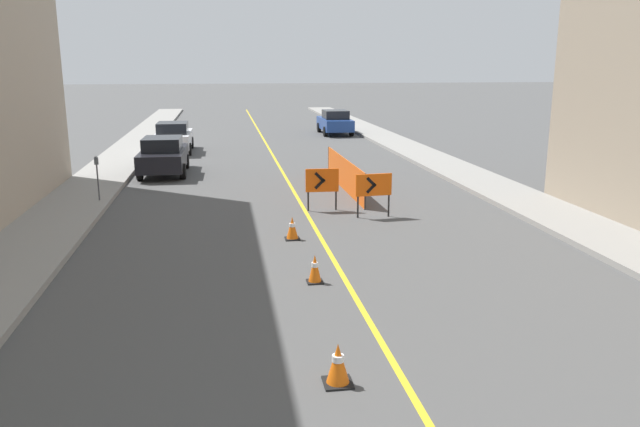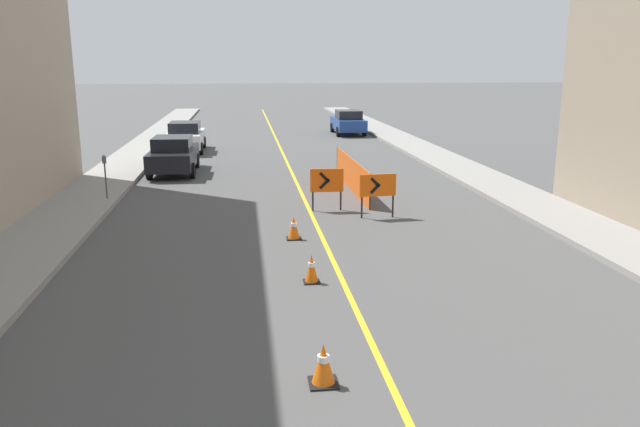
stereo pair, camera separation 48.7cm
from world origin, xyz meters
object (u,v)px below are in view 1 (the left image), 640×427
object	(u,v)px
traffic_cone_fourth	(315,269)
parked_car_curb_near	(163,156)
traffic_cone_fifth	(292,228)
arrow_barricade_secondary	(374,187)
parking_meter_near_curb	(97,170)
parked_car_curb_far	(335,122)
traffic_cone_third	(338,364)
parked_car_curb_mid	(173,137)
arrow_barricade_primary	(322,182)

from	to	relation	value
traffic_cone_fourth	parked_car_curb_near	world-z (taller)	parked_car_curb_near
traffic_cone_fifth	arrow_barricade_secondary	xyz separation A→B (m)	(2.73, 2.07, 0.65)
parking_meter_near_curb	parked_car_curb_far	bearing A→B (deg)	59.59
traffic_cone_fourth	traffic_cone_fifth	distance (m)	3.45
traffic_cone_third	traffic_cone_fifth	bearing A→B (deg)	88.44
arrow_barricade_secondary	parked_car_curb_near	xyz separation A→B (m)	(-6.97, 8.78, -0.16)
parked_car_curb_mid	parked_car_curb_far	world-z (taller)	same
arrow_barricade_primary	parking_meter_near_curb	world-z (taller)	parking_meter_near_curb
traffic_cone_fifth	parked_car_curb_far	size ratio (longest dim) A/B	0.14
traffic_cone_fourth	arrow_barricade_primary	xyz separation A→B (m)	(1.22, 6.64, 0.62)
parked_car_curb_mid	traffic_cone_fifth	bearing A→B (deg)	-75.89
arrow_barricade_secondary	parked_car_curb_far	size ratio (longest dim) A/B	0.31
parked_car_curb_mid	arrow_barricade_secondary	bearing A→B (deg)	-65.31
arrow_barricade_secondary	parking_meter_near_curb	distance (m)	9.15
parked_car_curb_near	parked_car_curb_far	distance (m)	17.13
parked_car_curb_far	parking_meter_near_curb	distance (m)	22.82
arrow_barricade_secondary	parked_car_curb_near	distance (m)	11.21
traffic_cone_fourth	parked_car_curb_mid	xyz separation A→B (m)	(-4.41, 21.10, 0.49)
traffic_cone_fifth	parking_meter_near_curb	bearing A→B (deg)	138.80
traffic_cone_third	traffic_cone_fourth	distance (m)	4.38
parked_car_curb_near	parked_car_curb_mid	world-z (taller)	same
traffic_cone_third	parked_car_curb_far	bearing A→B (deg)	79.79
traffic_cone_fourth	parking_meter_near_curb	world-z (taller)	parking_meter_near_curb
parked_car_curb_far	arrow_barricade_secondary	bearing A→B (deg)	-97.35
traffic_cone_fifth	parked_car_curb_far	world-z (taller)	parked_car_curb_far
parked_car_curb_far	traffic_cone_third	bearing A→B (deg)	-100.20
traffic_cone_fourth	arrow_barricade_secondary	distance (m)	6.14
traffic_cone_fourth	arrow_barricade_secondary	size ratio (longest dim) A/B	0.47
arrow_barricade_secondary	parked_car_curb_near	bearing A→B (deg)	123.51
parked_car_curb_near	parking_meter_near_curb	distance (m)	5.94
traffic_cone_fourth	arrow_barricade_primary	bearing A→B (deg)	79.55
traffic_cone_fifth	parking_meter_near_curb	world-z (taller)	parking_meter_near_curb
arrow_barricade_primary	parked_car_curb_near	xyz separation A→B (m)	(-5.57, 7.66, -0.13)
arrow_barricade_primary	arrow_barricade_secondary	size ratio (longest dim) A/B	1.00
parked_car_curb_near	parked_car_curb_far	bearing A→B (deg)	55.66
traffic_cone_third	parked_car_curb_mid	size ratio (longest dim) A/B	0.15
parking_meter_near_curb	traffic_cone_fifth	bearing A→B (deg)	-41.20
parked_car_curb_near	parked_car_curb_far	size ratio (longest dim) A/B	1.01
traffic_cone_third	parked_car_curb_near	bearing A→B (deg)	102.19
traffic_cone_third	arrow_barricade_secondary	world-z (taller)	arrow_barricade_secondary
traffic_cone_fourth	parked_car_curb_mid	world-z (taller)	parked_car_curb_mid
parked_car_curb_far	parking_meter_near_curb	xyz separation A→B (m)	(-11.55, -19.67, 0.39)
arrow_barricade_primary	parked_car_curb_near	size ratio (longest dim) A/B	0.31
arrow_barricade_primary	parked_car_curb_mid	xyz separation A→B (m)	(-5.63, 14.47, -0.13)
arrow_barricade_secondary	parked_car_curb_mid	world-z (taller)	parked_car_curb_mid
arrow_barricade_secondary	arrow_barricade_primary	bearing A→B (deg)	136.39
traffic_cone_third	parking_meter_near_curb	world-z (taller)	parking_meter_near_curb
traffic_cone_fourth	parked_car_curb_far	size ratio (longest dim) A/B	0.15
arrow_barricade_primary	parked_car_curb_far	world-z (taller)	parked_car_curb_far
traffic_cone_third	arrow_barricade_primary	world-z (taller)	arrow_barricade_primary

